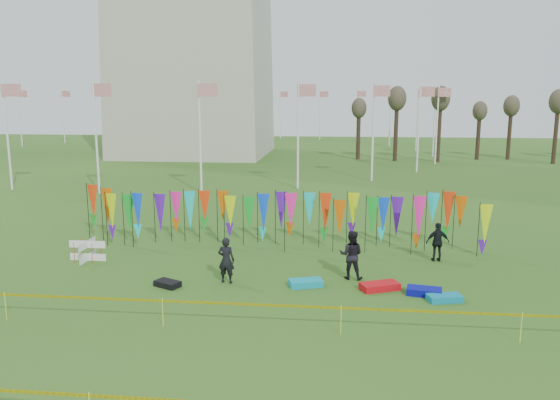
# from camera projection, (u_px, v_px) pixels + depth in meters

# --- Properties ---
(ground) EXTENTS (160.00, 160.00, 0.00)m
(ground) POSITION_uv_depth(u_px,v_px,m) (245.00, 305.00, 18.16)
(ground) COLOR #255217
(ground) RESTS_ON ground
(flagpole_ring) EXTENTS (57.40, 56.16, 8.00)m
(flagpole_ring) POSITION_uv_depth(u_px,v_px,m) (197.00, 121.00, 65.78)
(flagpole_ring) COLOR silver
(flagpole_ring) RESTS_ON ground
(banner_row) EXTENTS (18.64, 0.64, 2.50)m
(banner_row) POSITION_uv_depth(u_px,v_px,m) (277.00, 212.00, 24.92)
(banner_row) COLOR black
(banner_row) RESTS_ON ground
(caution_tape_near) EXTENTS (26.00, 0.02, 0.90)m
(caution_tape_near) POSITION_uv_depth(u_px,v_px,m) (226.00, 305.00, 16.07)
(caution_tape_near) COLOR #F5E705
(caution_tape_near) RESTS_ON ground
(box_kite) EXTENTS (0.80, 0.80, 0.89)m
(box_kite) POSITION_uv_depth(u_px,v_px,m) (88.00, 251.00, 22.94)
(box_kite) COLOR red
(box_kite) RESTS_ON ground
(person_left) EXTENTS (0.69, 0.54, 1.74)m
(person_left) POSITION_uv_depth(u_px,v_px,m) (226.00, 260.00, 20.18)
(person_left) COLOR black
(person_left) RESTS_ON ground
(person_mid) EXTENTS (0.98, 0.68, 1.87)m
(person_mid) POSITION_uv_depth(u_px,v_px,m) (351.00, 255.00, 20.62)
(person_mid) COLOR black
(person_mid) RESTS_ON ground
(person_right) EXTENTS (1.02, 0.65, 1.65)m
(person_right) POSITION_uv_depth(u_px,v_px,m) (438.00, 242.00, 22.85)
(person_right) COLOR black
(person_right) RESTS_ON ground
(kite_bag_turquoise) EXTENTS (1.33, 0.93, 0.24)m
(kite_bag_turquoise) POSITION_uv_depth(u_px,v_px,m) (306.00, 283.00, 19.92)
(kite_bag_turquoise) COLOR #0C9BBA
(kite_bag_turquoise) RESTS_ON ground
(kite_bag_blue) EXTENTS (1.27, 0.83, 0.25)m
(kite_bag_blue) POSITION_uv_depth(u_px,v_px,m) (424.00, 291.00, 19.05)
(kite_bag_blue) COLOR #090D9B
(kite_bag_blue) RESTS_ON ground
(kite_bag_red) EXTENTS (1.52, 1.13, 0.25)m
(kite_bag_red) POSITION_uv_depth(u_px,v_px,m) (380.00, 286.00, 19.55)
(kite_bag_red) COLOR red
(kite_bag_red) RESTS_ON ground
(kite_bag_black) EXTENTS (1.06, 0.89, 0.21)m
(kite_bag_black) POSITION_uv_depth(u_px,v_px,m) (168.00, 284.00, 19.89)
(kite_bag_black) COLOR black
(kite_bag_black) RESTS_ON ground
(kite_bag_teal) EXTENTS (1.24, 0.81, 0.22)m
(kite_bag_teal) POSITION_uv_depth(u_px,v_px,m) (445.00, 298.00, 18.46)
(kite_bag_teal) COLOR #0B82A5
(kite_bag_teal) RESTS_ON ground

